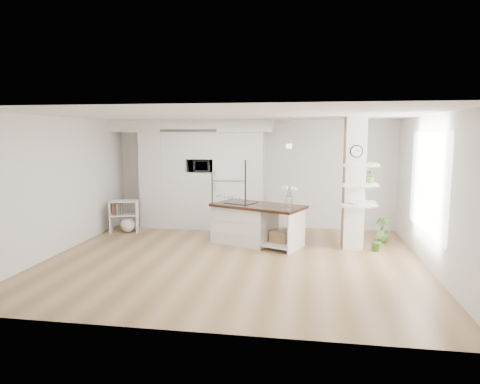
% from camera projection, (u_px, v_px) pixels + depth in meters
% --- Properties ---
extents(floor, '(7.00, 6.00, 0.01)m').
position_uv_depth(floor, '(233.00, 260.00, 8.08)').
color(floor, '#A27C57').
rests_on(floor, ground).
extents(room, '(7.04, 6.04, 2.72)m').
position_uv_depth(room, '(233.00, 162.00, 7.83)').
color(room, white).
rests_on(room, ground).
extents(cabinet_wall, '(4.00, 0.71, 2.70)m').
position_uv_depth(cabinet_wall, '(195.00, 168.00, 10.71)').
color(cabinet_wall, white).
rests_on(cabinet_wall, floor).
extents(refrigerator, '(0.78, 0.69, 1.75)m').
position_uv_depth(refrigerator, '(231.00, 194.00, 10.67)').
color(refrigerator, white).
rests_on(refrigerator, floor).
extents(column, '(0.69, 0.90, 2.70)m').
position_uv_depth(column, '(359.00, 184.00, 8.63)').
color(column, silver).
rests_on(column, floor).
extents(window, '(0.00, 2.40, 2.40)m').
position_uv_depth(window, '(428.00, 183.00, 7.63)').
color(window, white).
rests_on(window, room).
extents(pendant_light, '(0.12, 0.12, 0.10)m').
position_uv_depth(pendant_light, '(328.00, 147.00, 7.68)').
color(pendant_light, white).
rests_on(pendant_light, room).
extents(kitchen_island, '(2.13, 1.60, 1.44)m').
position_uv_depth(kitchen_island, '(249.00, 223.00, 9.26)').
color(kitchen_island, white).
rests_on(kitchen_island, floor).
extents(bookshelf, '(0.73, 0.54, 0.77)m').
position_uv_depth(bookshelf, '(126.00, 218.00, 10.32)').
color(bookshelf, white).
rests_on(bookshelf, floor).
extents(floor_plant_a, '(0.29, 0.25, 0.46)m').
position_uv_depth(floor_plant_a, '(377.00, 240.00, 8.62)').
color(floor_plant_a, '#44722D').
rests_on(floor_plant_a, floor).
extents(floor_plant_b, '(0.38, 0.38, 0.54)m').
position_uv_depth(floor_plant_b, '(382.00, 230.00, 9.37)').
color(floor_plant_b, '#44722D').
rests_on(floor_plant_b, floor).
extents(microwave, '(0.54, 0.37, 0.30)m').
position_uv_depth(microwave, '(201.00, 166.00, 10.63)').
color(microwave, '#2D2D2D').
rests_on(microwave, cabinet_wall).
extents(shelf_plant, '(0.27, 0.23, 0.30)m').
position_uv_depth(shelf_plant, '(371.00, 175.00, 8.74)').
color(shelf_plant, '#44722D').
rests_on(shelf_plant, column).
extents(decor_bowl, '(0.22, 0.22, 0.05)m').
position_uv_depth(decor_bowl, '(355.00, 203.00, 8.47)').
color(decor_bowl, white).
rests_on(decor_bowl, column).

